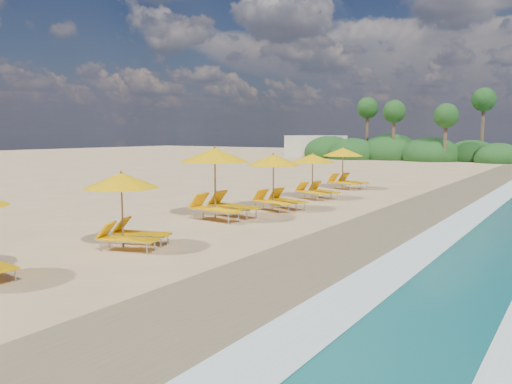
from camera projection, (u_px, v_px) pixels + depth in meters
name	position (u px, v px, depth m)	size (l,w,h in m)	color
ground	(256.00, 228.00, 16.86)	(160.00, 160.00, 0.00)	tan
wet_sand	(371.00, 242.00, 14.66)	(4.00, 160.00, 0.01)	#877650
surf_foam	(470.00, 253.00, 13.18)	(4.00, 160.00, 0.01)	white
station_2	(127.00, 205.00, 13.81)	(2.69, 2.63, 2.12)	olive
station_3	(219.00, 178.00, 18.54)	(3.00, 2.80, 2.67)	olive
station_4	(276.00, 178.00, 20.72)	(2.93, 2.85, 2.33)	olive
station_5	(315.00, 173.00, 24.24)	(2.84, 2.80, 2.21)	olive
station_6	(345.00, 165.00, 28.60)	(3.00, 2.92, 2.37)	olive
treeline	(398.00, 151.00, 59.90)	(25.80, 8.80, 9.74)	#163D14
beach_building	(316.00, 146.00, 68.52)	(7.00, 5.00, 2.80)	beige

